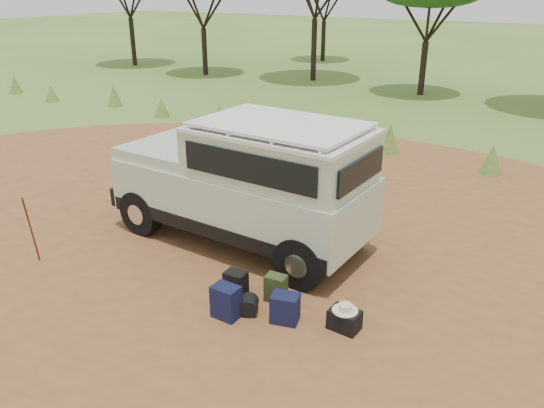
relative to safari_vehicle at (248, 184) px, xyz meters
The scene contains 12 objects.
ground 2.04m from the safari_vehicle, 82.82° to the right, with size 140.00×140.00×0.00m, color #496F27.
dirt_clearing 2.04m from the safari_vehicle, 82.82° to the right, with size 23.00×23.00×0.01m, color brown.
grass_fringe 7.10m from the safari_vehicle, 87.39° to the left, with size 36.60×1.60×0.90m.
safari_vehicle is the anchor object (origin of this frame).
walking_staff 3.99m from the safari_vehicle, 134.93° to the right, with size 0.03×0.03×1.40m, color maroon.
backpack_black 2.25m from the safari_vehicle, 61.86° to the right, with size 0.35×0.25×0.47m, color black.
backpack_navy 2.75m from the safari_vehicle, 63.56° to the right, with size 0.41×0.29×0.54m, color #111436.
backpack_olive 2.38m from the safari_vehicle, 44.33° to the right, with size 0.33×0.24×0.46m, color #2F3E1C.
duffel_navy 2.93m from the safari_vehicle, 44.39° to the right, with size 0.41×0.31×0.46m, color #111436.
hard_case 3.42m from the safari_vehicle, 30.09° to the right, with size 0.45×0.32×0.32m, color black.
stuff_sack 2.69m from the safari_vehicle, 55.97° to the right, with size 0.29×0.29×0.29m, color black.
safari_hat 3.36m from the safari_vehicle, 30.09° to the right, with size 0.38×0.38×0.11m.
Camera 1 is at (5.18, -6.12, 4.76)m, focal length 35.00 mm.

